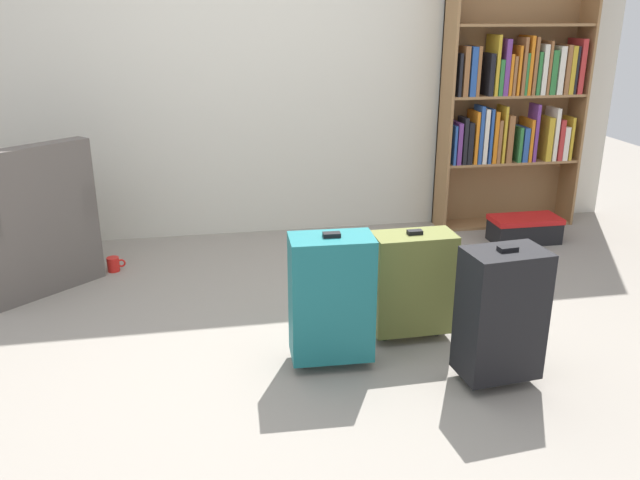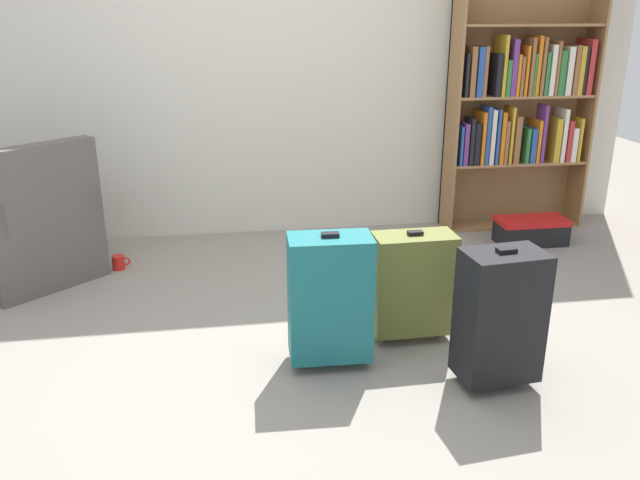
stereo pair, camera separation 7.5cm
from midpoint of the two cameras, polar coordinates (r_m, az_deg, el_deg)
ground_plane at (r=3.36m, az=-3.51°, el=-9.34°), size 10.12×10.12×0.00m
back_wall at (r=4.84m, az=-6.69°, el=15.65°), size 5.78×0.10×2.60m
bookshelf at (r=5.21m, az=16.19°, el=11.90°), size 1.09×0.27×2.02m
armchair at (r=4.42m, az=-25.24°, el=0.47°), size 0.99×0.99×0.90m
mug at (r=4.48m, az=-18.20°, el=-2.04°), size 0.12×0.08×0.10m
storage_box at (r=5.00m, az=17.19°, el=0.97°), size 0.50×0.25×0.19m
suitcase_teal at (r=3.05m, az=0.29°, el=-5.10°), size 0.40×0.23×0.67m
suitcase_black at (r=3.01m, az=14.98°, el=-6.29°), size 0.37×0.26×0.67m
suitcase_olive at (r=3.35m, az=7.50°, el=-3.73°), size 0.41×0.21×0.59m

